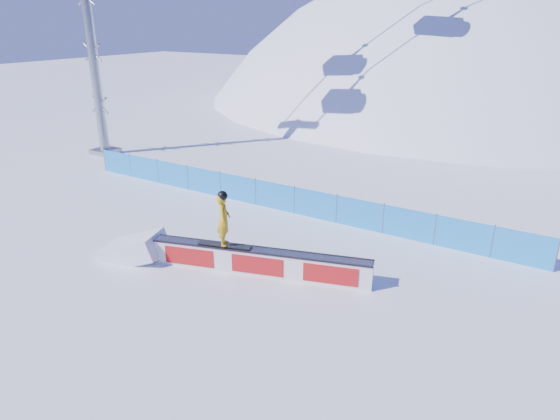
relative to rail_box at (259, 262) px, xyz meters
The scene contains 6 objects.
ground 2.90m from the rail_box, 164.60° to the left, with size 160.00×160.00×0.00m, color white.
snow_hill 46.65m from the rail_box, 93.70° to the left, with size 64.00×64.00×64.00m.
safety_fence 5.94m from the rail_box, 117.70° to the left, with size 22.05×0.05×1.30m.
rail_box is the anchor object (origin of this frame).
snow_ramp 4.62m from the rail_box, 163.32° to the right, with size 2.04×1.36×0.76m, color white, non-canonical shape.
snowboarder 1.82m from the rail_box, 163.32° to the right, with size 1.83×0.83×1.90m.
Camera 1 is at (11.05, -12.79, 7.93)m, focal length 32.00 mm.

